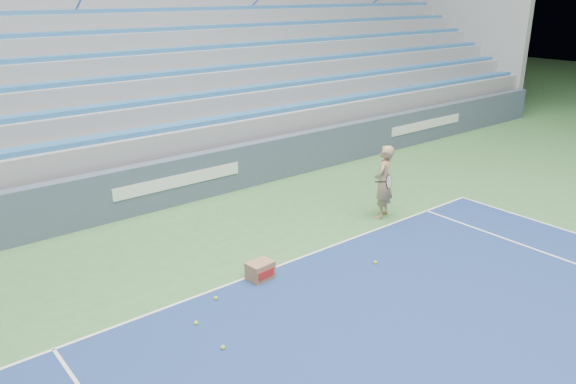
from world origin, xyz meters
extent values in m
cube|color=white|center=(0.00, 11.88, 0.01)|extent=(10.97, 0.05, 0.00)
cube|color=#3F4D61|center=(0.00, 15.88, 0.55)|extent=(30.00, 0.30, 1.10)
cube|color=white|center=(0.00, 15.72, 0.60)|extent=(3.20, 0.02, 0.28)
cube|color=white|center=(9.00, 15.72, 0.60)|extent=(3.40, 0.02, 0.28)
cube|color=gray|center=(0.00, 20.43, 0.55)|extent=(30.00, 8.50, 1.10)
cube|color=gray|center=(0.00, 20.43, 1.35)|extent=(30.00, 8.50, 0.50)
cube|color=#2E6AA9|center=(0.00, 16.56, 1.66)|extent=(29.60, 0.42, 0.11)
cube|color=gray|center=(0.00, 20.86, 1.85)|extent=(30.00, 7.65, 0.50)
cube|color=#2E6AA9|center=(0.00, 17.41, 2.16)|extent=(29.60, 0.42, 0.11)
cube|color=gray|center=(0.00, 21.28, 2.35)|extent=(30.00, 6.80, 0.50)
cube|color=#2E6AA9|center=(0.00, 18.26, 2.66)|extent=(29.60, 0.42, 0.11)
cube|color=gray|center=(0.00, 21.71, 2.85)|extent=(30.00, 5.95, 0.50)
cube|color=#2E6AA9|center=(0.00, 19.11, 3.16)|extent=(29.60, 0.42, 0.11)
cube|color=gray|center=(0.00, 22.13, 3.35)|extent=(30.00, 5.10, 0.50)
cube|color=#2E6AA9|center=(0.00, 19.96, 3.66)|extent=(29.60, 0.42, 0.11)
cube|color=gray|center=(0.00, 22.56, 3.85)|extent=(30.00, 4.25, 0.50)
cube|color=#2E6AA9|center=(0.00, 20.81, 4.15)|extent=(29.60, 0.42, 0.11)
cube|color=gray|center=(0.00, 22.98, 4.35)|extent=(30.00, 3.40, 0.50)
cube|color=gray|center=(15.15, 20.43, 3.05)|extent=(0.30, 8.80, 6.10)
cube|color=gray|center=(0.00, 24.98, 3.65)|extent=(31.00, 0.40, 7.30)
imported|color=tan|center=(3.09, 12.32, 0.81)|extent=(0.70, 0.60, 1.62)
cylinder|color=black|center=(2.74, 12.07, 0.95)|extent=(0.12, 0.27, 0.08)
cylinder|color=beige|center=(2.64, 11.79, 1.05)|extent=(0.29, 0.16, 0.28)
torus|color=black|center=(2.64, 11.79, 1.05)|extent=(0.31, 0.18, 0.30)
cube|color=#956948|center=(-0.68, 11.71, 0.16)|extent=(0.46, 0.37, 0.33)
cube|color=#B21E19|center=(-0.68, 11.54, 0.16)|extent=(0.35, 0.05, 0.15)
sphere|color=#CAE32E|center=(-1.65, 11.60, 0.03)|extent=(0.07, 0.07, 0.07)
sphere|color=#CAE32E|center=(-2.28, 10.41, 0.03)|extent=(0.07, 0.07, 0.07)
sphere|color=#CAE32E|center=(-0.78, 11.87, 0.03)|extent=(0.07, 0.07, 0.07)
sphere|color=#CAE32E|center=(1.28, 10.84, 0.03)|extent=(0.07, 0.07, 0.07)
sphere|color=#CAE32E|center=(-2.26, 11.18, 0.03)|extent=(0.07, 0.07, 0.07)
camera|label=1|loc=(-5.73, 4.73, 4.71)|focal=35.00mm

